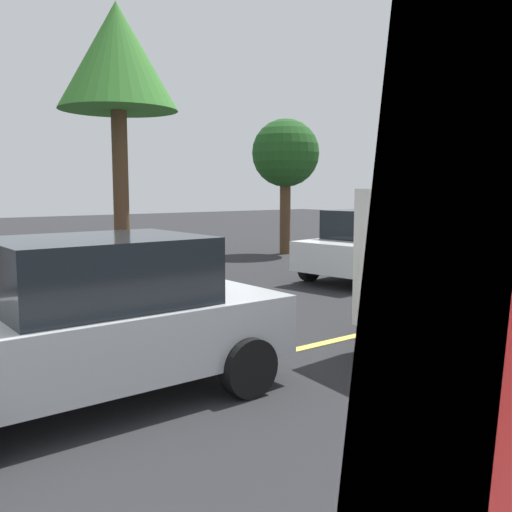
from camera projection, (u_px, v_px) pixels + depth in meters
ground_plane at (46, 408)px, 5.66m from camera, size 80.00×80.00×0.00m
lane_marking_centre at (275, 354)px, 7.48m from camera, size 28.00×0.16×0.01m
car_white_mid_road at (377, 244)px, 13.79m from camera, size 4.75×2.56×1.69m
car_silver_near_curb at (87, 321)px, 5.77m from camera, size 4.26×2.08×1.71m
tree_centre_verge at (285, 155)px, 18.77m from camera, size 2.25×2.25×4.51m
tree_right_verge at (117, 60)px, 12.77m from camera, size 2.72×2.72×6.40m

